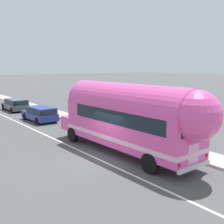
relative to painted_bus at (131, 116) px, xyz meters
name	(u,v)px	position (x,y,z in m)	size (l,w,h in m)	color
ground_plane	(99,160)	(-1.93, 0.44, -2.30)	(300.00, 300.00, 0.00)	#4C4C4F
lane_markings	(40,121)	(-0.16, 12.44, -2.30)	(3.95, 80.00, 0.01)	silver
sidewalk_slab	(79,120)	(2.85, 10.44, -2.23)	(1.91, 90.00, 0.15)	#ADA89E
painted_bus	(131,116)	(0.00, 0.00, 0.00)	(2.73, 11.70, 4.12)	#EA4C9E
car_lead	(40,113)	(-0.08, 12.49, -1.51)	(2.03, 4.32, 1.37)	navy
car_second	(16,104)	(0.20, 20.07, -1.51)	(1.98, 4.46, 1.37)	#474C51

